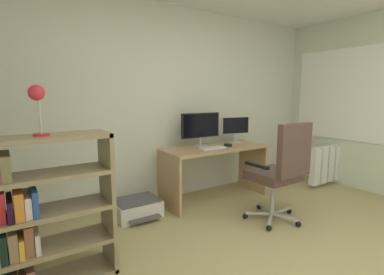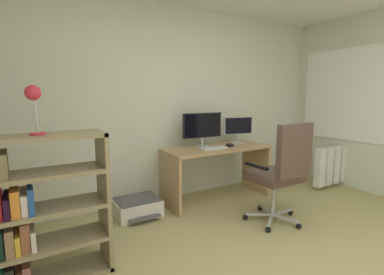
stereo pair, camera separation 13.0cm
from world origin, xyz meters
name	(u,v)px [view 1 (the left image)]	position (x,y,z in m)	size (l,w,h in m)	color
wall_back	(167,105)	(0.00, 2.39, 1.27)	(5.04, 0.10, 2.53)	silver
window_pane	(341,95)	(2.51, 1.45, 1.40)	(0.01, 1.35, 1.29)	white
window_frame	(340,95)	(2.51, 1.45, 1.40)	(0.02, 1.43, 1.37)	white
desk	(215,161)	(0.46, 1.93, 0.53)	(1.43, 0.57, 0.72)	tan
monitor_main	(201,126)	(0.31, 2.06, 0.99)	(0.57, 0.18, 0.45)	#B2B5B7
monitor_secondary	(235,127)	(0.92, 2.06, 0.94)	(0.44, 0.18, 0.37)	#B2B5B7
keyboard	(212,148)	(0.35, 1.84, 0.73)	(0.34, 0.13, 0.02)	silver
computer_mouse	(228,145)	(0.63, 1.87, 0.74)	(0.06, 0.10, 0.03)	black
office_chair	(281,168)	(0.61, 0.95, 0.62)	(0.62, 0.63, 1.12)	#B7BABC
bookshelf	(28,220)	(-1.77, 1.20, 0.53)	(0.95, 0.33, 1.13)	#8C7B59
desk_lamp	(37,99)	(-1.66, 1.20, 1.38)	(0.12, 0.11, 0.35)	red
printer	(137,208)	(-0.64, 1.98, 0.10)	(0.51, 0.48, 0.21)	silver
radiator	(332,163)	(2.42, 1.45, 0.34)	(1.03, 0.10, 0.56)	white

